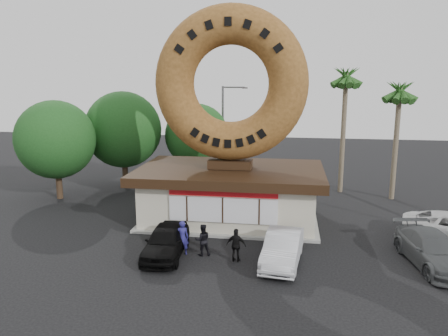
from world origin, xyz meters
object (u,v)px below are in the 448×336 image
street_lamp (225,129)px  car_black (166,241)px  person_center (203,240)px  giant_donut (231,84)px  person_right (236,245)px  car_silver (283,248)px  person_left (182,238)px  donut_shop (230,192)px  car_grey (433,250)px

street_lamp → car_black: 16.47m
street_lamp → person_center: 16.18m
giant_donut → person_right: giant_donut is taller
person_center → car_black: person_center is taller
car_black → car_silver: bearing=-2.6°
street_lamp → car_silver: bearing=-72.1°
person_left → car_silver: 4.97m
street_lamp → car_silver: size_ratio=1.74×
donut_shop → giant_donut: size_ratio=1.24×
street_lamp → person_left: 16.16m
donut_shop → car_grey: bearing=-27.0°
giant_donut → car_grey: giant_donut is taller
car_black → car_silver: size_ratio=0.98×
street_lamp → giant_donut: bearing=-79.5°
person_center → person_right: size_ratio=0.98×
street_lamp → car_grey: bearing=-51.5°
giant_donut → person_right: size_ratio=5.52×
car_black → giant_donut: bearing=65.9°
donut_shop → giant_donut: bearing=90.0°
person_center → car_silver: person_center is taller
car_black → donut_shop: bearing=65.9°
giant_donut → car_black: 9.95m
person_left → car_grey: bearing=167.5°
street_lamp → person_right: 16.87m
person_left → person_center: (1.02, 0.04, -0.07)m
donut_shop → street_lamp: 10.54m
giant_donut → person_right: bearing=-79.6°
donut_shop → giant_donut: giant_donut is taller
car_black → car_grey: size_ratio=0.85×
person_left → person_right: 2.80m
car_black → car_grey: 12.71m
donut_shop → person_left: (-1.63, -5.73, -0.89)m
donut_shop → car_black: bearing=-111.6°
giant_donut → person_left: giant_donut is taller
person_right → car_silver: bearing=-170.4°
giant_donut → car_silver: (3.34, -6.04, -7.55)m
donut_shop → person_center: (-0.60, -5.69, -0.96)m
giant_donut → car_black: size_ratio=2.01×
donut_shop → giant_donut: (0.00, 0.02, 6.54)m
giant_donut → person_center: size_ratio=5.61×
street_lamp → person_left: street_lamp is taller
person_right → car_grey: (9.17, 0.93, -0.05)m
car_grey → donut_shop: bearing=143.7°
person_right → person_center: bearing=-10.1°
donut_shop → car_black: donut_shop is taller
street_lamp → person_left: (0.23, -15.75, -3.61)m
giant_donut → person_right: (1.13, -6.19, -7.49)m
giant_donut → car_silver: 10.23m
person_center → car_grey: 10.91m
street_lamp → car_black: (-0.53, -16.03, -3.72)m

